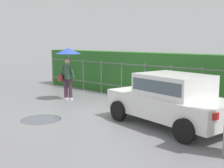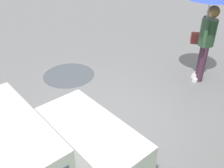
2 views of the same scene
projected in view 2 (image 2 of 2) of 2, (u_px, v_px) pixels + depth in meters
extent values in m
plane|color=slate|center=(117.00, 127.00, 4.52)|extent=(40.00, 40.00, 0.00)
cylinder|color=black|center=(49.00, 133.00, 3.94)|extent=(0.62, 0.29, 0.60)
cylinder|color=#47283D|center=(202.00, 64.00, 5.68)|extent=(0.15, 0.15, 0.86)
cylinder|color=#47283D|center=(201.00, 60.00, 5.85)|extent=(0.15, 0.15, 0.86)
cube|color=white|center=(196.00, 79.00, 5.90)|extent=(0.26, 0.10, 0.08)
cube|color=white|center=(195.00, 75.00, 6.06)|extent=(0.26, 0.10, 0.08)
cylinder|color=#2D4C33|center=(208.00, 33.00, 5.39)|extent=(0.34, 0.34, 0.58)
sphere|color=#DBAD89|center=(212.00, 13.00, 5.16)|extent=(0.22, 0.22, 0.22)
sphere|color=olive|center=(214.00, 12.00, 5.14)|extent=(0.25, 0.25, 0.25)
cylinder|color=#2D4C33|center=(206.00, 35.00, 5.20)|extent=(0.24, 0.19, 0.56)
cylinder|color=#2D4C33|center=(203.00, 28.00, 5.57)|extent=(0.24, 0.19, 0.56)
cylinder|color=#B2B2B7|center=(207.00, 18.00, 5.15)|extent=(0.02, 0.02, 0.77)
cube|color=maroon|center=(199.00, 38.00, 5.75)|extent=(0.30, 0.38, 0.24)
cylinder|color=#4C545B|center=(69.00, 75.00, 6.13)|extent=(1.25, 1.25, 0.00)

